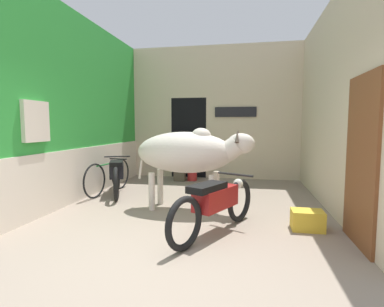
# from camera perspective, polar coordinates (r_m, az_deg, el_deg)

# --- Properties ---
(ground_plane) EXTENTS (30.00, 30.00, 0.00)m
(ground_plane) POSITION_cam_1_polar(r_m,az_deg,el_deg) (3.45, -7.10, -20.10)
(ground_plane) COLOR gray
(wall_left_shopfront) EXTENTS (0.25, 5.39, 3.68)m
(wall_left_shopfront) POSITION_cam_1_polar(r_m,az_deg,el_deg) (6.60, -20.37, 7.60)
(wall_left_shopfront) COLOR green
(wall_left_shopfront) RESTS_ON ground_plane
(wall_back_with_doorway) EXTENTS (4.67, 0.93, 3.68)m
(wall_back_with_doorway) POSITION_cam_1_polar(r_m,az_deg,el_deg) (8.69, 2.74, 6.09)
(wall_back_with_doorway) COLOR beige
(wall_back_with_doorway) RESTS_ON ground_plane
(wall_right_with_door) EXTENTS (0.22, 5.39, 3.68)m
(wall_right_with_door) POSITION_cam_1_polar(r_m,az_deg,el_deg) (5.80, 25.53, 8.14)
(wall_right_with_door) COLOR beige
(wall_right_with_door) RESTS_ON ground_plane
(cow) EXTENTS (2.11, 0.88, 1.44)m
(cow) POSITION_cam_1_polar(r_m,az_deg,el_deg) (5.22, -0.65, 0.17)
(cow) COLOR beige
(cow) RESTS_ON ground_plane
(motorcycle_near) EXTENTS (0.99, 1.85, 0.77)m
(motorcycle_near) POSITION_cam_1_polar(r_m,az_deg,el_deg) (4.13, 4.51, -9.26)
(motorcycle_near) COLOR black
(motorcycle_near) RESTS_ON ground_plane
(motorcycle_far) EXTENTS (0.88, 1.81, 0.78)m
(motorcycle_far) POSITION_cam_1_polar(r_m,az_deg,el_deg) (6.71, -14.11, -3.72)
(motorcycle_far) COLOR black
(motorcycle_far) RESTS_ON ground_plane
(bicycle) EXTENTS (0.44, 1.68, 0.73)m
(bicycle) POSITION_cam_1_polar(r_m,az_deg,el_deg) (6.81, -15.61, -4.26)
(bicycle) COLOR black
(bicycle) RESTS_ON ground_plane
(shopkeeper_seated) EXTENTS (0.43, 0.34, 1.18)m
(shopkeeper_seated) POSITION_cam_1_polar(r_m,az_deg,el_deg) (8.06, -2.21, -0.76)
(shopkeeper_seated) COLOR brown
(shopkeeper_seated) RESTS_ON ground_plane
(plastic_stool) EXTENTS (0.36, 0.36, 0.44)m
(plastic_stool) POSITION_cam_1_polar(r_m,az_deg,el_deg) (8.09, 0.03, -3.51)
(plastic_stool) COLOR red
(plastic_stool) RESTS_ON ground_plane
(crate) EXTENTS (0.44, 0.32, 0.28)m
(crate) POSITION_cam_1_polar(r_m,az_deg,el_deg) (4.66, 21.12, -11.75)
(crate) COLOR gold
(crate) RESTS_ON ground_plane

